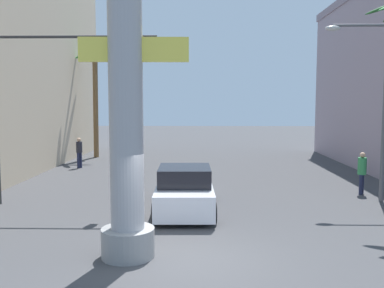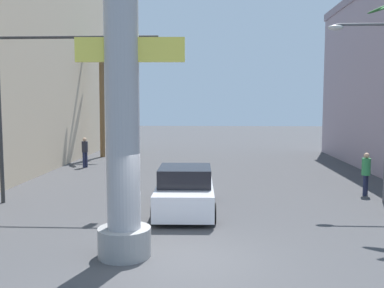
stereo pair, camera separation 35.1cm
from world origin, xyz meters
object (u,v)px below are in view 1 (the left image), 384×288
(street_lamp, at_px, (375,93))
(pedestrian_far_left, at_px, (79,150))
(neon_sign_pole, at_px, (126,80))
(pedestrian_mid_right, at_px, (362,170))
(traffic_light_mast, at_px, (45,84))
(palm_tree_far_left, at_px, (96,87))
(car_lead, at_px, (185,191))

(street_lamp, relative_size, pedestrian_far_left, 3.87)
(neon_sign_pole, distance_m, pedestrian_mid_right, 11.41)
(neon_sign_pole, relative_size, traffic_light_mast, 1.57)
(palm_tree_far_left, xyz_separation_m, pedestrian_far_left, (0.16, -4.75, -3.75))
(street_lamp, xyz_separation_m, pedestrian_mid_right, (0.06, 1.15, -3.05))
(car_lead, xyz_separation_m, pedestrian_mid_right, (7.04, 2.79, 0.29))
(traffic_light_mast, distance_m, pedestrian_mid_right, 12.65)
(palm_tree_far_left, bearing_deg, neon_sign_pole, -74.12)
(street_lamp, distance_m, palm_tree_far_left, 18.46)
(street_lamp, xyz_separation_m, car_lead, (-6.98, -1.64, -3.34))
(car_lead, bearing_deg, pedestrian_far_left, 123.73)
(pedestrian_mid_right, distance_m, pedestrian_far_left, 14.96)
(palm_tree_far_left, height_order, pedestrian_far_left, palm_tree_far_left)
(street_lamp, relative_size, pedestrian_mid_right, 3.88)
(street_lamp, distance_m, car_lead, 7.91)
(palm_tree_far_left, distance_m, pedestrian_far_left, 6.06)
(traffic_light_mast, bearing_deg, palm_tree_far_left, 96.33)
(palm_tree_far_left, bearing_deg, pedestrian_mid_right, -40.23)
(neon_sign_pole, xyz_separation_m, pedestrian_far_left, (-5.15, 13.90, -3.22))
(neon_sign_pole, bearing_deg, palm_tree_far_left, 105.88)
(traffic_light_mast, height_order, palm_tree_far_left, palm_tree_far_left)
(neon_sign_pole, xyz_separation_m, traffic_light_mast, (-3.82, 5.25, 0.12))
(car_lead, bearing_deg, pedestrian_mid_right, 21.59)
(car_lead, bearing_deg, neon_sign_pole, -105.01)
(car_lead, relative_size, palm_tree_far_left, 0.64)
(pedestrian_mid_right, bearing_deg, traffic_light_mast, -170.78)
(traffic_light_mast, xyz_separation_m, pedestrian_far_left, (-1.33, 8.65, -3.34))
(car_lead, relative_size, pedestrian_far_left, 2.73)
(neon_sign_pole, xyz_separation_m, street_lamp, (8.17, 6.06, -0.18))
(street_lamp, height_order, pedestrian_far_left, street_lamp)
(palm_tree_far_left, distance_m, pedestrian_mid_right, 18.12)
(neon_sign_pole, height_order, street_lamp, neon_sign_pole)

